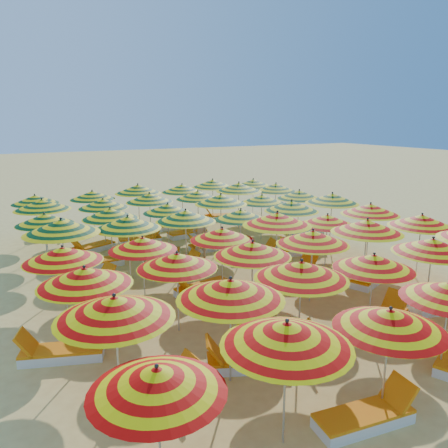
% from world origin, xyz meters
% --- Properties ---
extents(ground, '(120.00, 120.00, 0.00)m').
position_xyz_m(ground, '(0.00, 0.00, 0.00)').
color(ground, '#EBCA68').
rests_on(ground, ground).
extents(umbrella_0, '(2.02, 2.02, 1.95)m').
position_xyz_m(umbrella_0, '(-4.99, -7.15, 1.72)').
color(umbrella_0, silver).
rests_on(umbrella_0, ground).
extents(umbrella_1, '(2.45, 2.45, 2.13)m').
position_xyz_m(umbrella_1, '(-2.97, -7.17, 1.88)').
color(umbrella_1, silver).
rests_on(umbrella_1, ground).
extents(umbrella_2, '(2.19, 2.19, 1.99)m').
position_xyz_m(umbrella_2, '(-0.99, -7.34, 1.75)').
color(umbrella_2, silver).
rests_on(umbrella_2, ground).
extents(umbrella_6, '(2.72, 2.72, 2.17)m').
position_xyz_m(umbrella_6, '(-5.01, -5.09, 1.91)').
color(umbrella_6, silver).
rests_on(umbrella_6, ground).
extents(umbrella_7, '(2.29, 2.29, 2.17)m').
position_xyz_m(umbrella_7, '(-2.90, -5.30, 1.91)').
color(umbrella_7, silver).
rests_on(umbrella_7, ground).
extents(umbrella_8, '(2.53, 2.53, 2.14)m').
position_xyz_m(umbrella_8, '(-1.04, -5.00, 1.89)').
color(umbrella_8, silver).
rests_on(umbrella_8, ground).
extents(umbrella_9, '(2.48, 2.48, 2.00)m').
position_xyz_m(umbrella_9, '(1.03, -5.05, 1.76)').
color(umbrella_9, silver).
rests_on(umbrella_9, ground).
extents(umbrella_10, '(2.37, 2.37, 2.11)m').
position_xyz_m(umbrella_10, '(3.10, -5.02, 1.86)').
color(umbrella_10, silver).
rests_on(umbrella_10, ground).
extents(umbrella_12, '(2.10, 2.10, 2.08)m').
position_xyz_m(umbrella_12, '(-5.14, -3.11, 1.83)').
color(umbrella_12, silver).
rests_on(umbrella_12, ground).
extents(umbrella_13, '(2.36, 2.36, 2.02)m').
position_xyz_m(umbrella_13, '(-3.01, -2.89, 1.78)').
color(umbrella_13, silver).
rests_on(umbrella_13, ground).
extents(umbrella_14, '(2.30, 2.30, 2.08)m').
position_xyz_m(umbrella_14, '(-1.06, -3.06, 1.83)').
color(umbrella_14, silver).
rests_on(umbrella_14, ground).
extents(umbrella_15, '(2.54, 2.54, 2.12)m').
position_xyz_m(umbrella_15, '(0.91, -2.97, 1.86)').
color(umbrella_15, silver).
rests_on(umbrella_15, ground).
extents(umbrella_16, '(2.61, 2.61, 2.21)m').
position_xyz_m(umbrella_16, '(2.92, -2.96, 1.94)').
color(umbrella_16, silver).
rests_on(umbrella_16, ground).
extents(umbrella_17, '(2.51, 2.51, 2.16)m').
position_xyz_m(umbrella_17, '(5.10, -3.09, 1.90)').
color(umbrella_17, silver).
rests_on(umbrella_17, ground).
extents(umbrella_18, '(2.36, 2.36, 2.04)m').
position_xyz_m(umbrella_18, '(-5.31, -1.18, 1.79)').
color(umbrella_18, silver).
rests_on(umbrella_18, ground).
extents(umbrella_19, '(1.95, 1.95, 1.96)m').
position_xyz_m(umbrella_19, '(-3.24, -0.96, 1.73)').
color(umbrella_19, silver).
rests_on(umbrella_19, ground).
extents(umbrella_20, '(2.12, 2.12, 2.00)m').
position_xyz_m(umbrella_20, '(-0.93, -1.17, 1.76)').
color(umbrella_20, silver).
rests_on(umbrella_20, ground).
extents(umbrella_21, '(2.45, 2.45, 2.27)m').
position_xyz_m(umbrella_21, '(0.99, -1.15, 2.00)').
color(umbrella_21, silver).
rests_on(umbrella_21, ground).
extents(umbrella_22, '(2.20, 2.20, 2.00)m').
position_xyz_m(umbrella_22, '(2.97, -1.17, 1.76)').
color(umbrella_22, silver).
rests_on(umbrella_22, ground).
extents(umbrella_23, '(2.65, 2.65, 2.16)m').
position_xyz_m(umbrella_23, '(5.03, -1.03, 1.90)').
color(umbrella_23, silver).
rests_on(umbrella_23, ground).
extents(umbrella_24, '(2.26, 2.26, 2.28)m').
position_xyz_m(umbrella_24, '(-5.05, 0.87, 2.01)').
color(umbrella_24, silver).
rests_on(umbrella_24, ground).
extents(umbrella_25, '(2.57, 2.57, 2.16)m').
position_xyz_m(umbrella_25, '(-3.11, 0.92, 1.90)').
color(umbrella_25, silver).
rests_on(umbrella_25, ground).
extents(umbrella_26, '(2.49, 2.49, 2.13)m').
position_xyz_m(umbrella_26, '(-1.13, 1.08, 1.88)').
color(umbrella_26, silver).
rests_on(umbrella_26, ground).
extents(umbrella_27, '(2.31, 2.31, 1.97)m').
position_xyz_m(umbrella_27, '(0.91, 0.98, 1.74)').
color(umbrella_27, silver).
rests_on(umbrella_27, ground).
extents(umbrella_28, '(2.64, 2.64, 2.13)m').
position_xyz_m(umbrella_28, '(2.99, 0.84, 1.88)').
color(umbrella_28, silver).
rests_on(umbrella_28, ground).
extents(umbrella_29, '(2.23, 2.23, 2.23)m').
position_xyz_m(umbrella_29, '(5.06, 1.00, 1.96)').
color(umbrella_29, silver).
rests_on(umbrella_29, ground).
extents(umbrella_30, '(2.50, 2.50, 2.01)m').
position_xyz_m(umbrella_30, '(-5.27, 3.25, 1.77)').
color(umbrella_30, silver).
rests_on(umbrella_30, ground).
extents(umbrella_31, '(2.01, 2.01, 2.06)m').
position_xyz_m(umbrella_31, '(-3.19, 2.89, 1.81)').
color(umbrella_31, silver).
rests_on(umbrella_31, ground).
extents(umbrella_32, '(2.43, 2.43, 1.97)m').
position_xyz_m(umbrella_32, '(-0.96, 3.21, 1.73)').
color(umbrella_32, silver).
rests_on(umbrella_32, ground).
extents(umbrella_33, '(2.72, 2.72, 2.19)m').
position_xyz_m(umbrella_33, '(1.17, 2.99, 1.93)').
color(umbrella_33, silver).
rests_on(umbrella_33, ground).
extents(umbrella_34, '(2.06, 2.06, 1.98)m').
position_xyz_m(umbrella_34, '(3.19, 3.18, 1.75)').
color(umbrella_34, silver).
rests_on(umbrella_34, ground).
extents(umbrella_35, '(2.51, 2.51, 2.06)m').
position_xyz_m(umbrella_35, '(5.01, 3.05, 1.81)').
color(umbrella_35, silver).
rests_on(umbrella_35, ground).
extents(umbrella_36, '(2.44, 2.44, 2.17)m').
position_xyz_m(umbrella_36, '(-5.15, 5.19, 1.91)').
color(umbrella_36, silver).
rests_on(umbrella_36, ground).
extents(umbrella_37, '(2.49, 2.49, 2.04)m').
position_xyz_m(umbrella_37, '(-2.96, 4.99, 1.79)').
color(umbrella_37, silver).
rests_on(umbrella_37, ground).
extents(umbrella_38, '(1.97, 1.97, 2.07)m').
position_xyz_m(umbrella_38, '(-1.01, 5.21, 1.82)').
color(umbrella_38, silver).
rests_on(umbrella_38, ground).
extents(umbrella_39, '(2.27, 2.27, 2.03)m').
position_xyz_m(umbrella_39, '(1.12, 5.09, 1.79)').
color(umbrella_39, silver).
rests_on(umbrella_39, ground).
extents(umbrella_40, '(2.72, 2.72, 2.23)m').
position_xyz_m(umbrella_40, '(3.25, 5.25, 1.96)').
color(umbrella_40, silver).
rests_on(umbrella_40, ground).
extents(umbrella_41, '(2.02, 2.02, 2.07)m').
position_xyz_m(umbrella_41, '(5.22, 5.13, 1.82)').
color(umbrella_41, silver).
rests_on(umbrella_41, ground).
extents(umbrella_42, '(2.49, 2.49, 2.00)m').
position_xyz_m(umbrella_42, '(-5.22, 7.36, 1.76)').
color(umbrella_42, silver).
rests_on(umbrella_42, ground).
extents(umbrella_43, '(2.30, 2.30, 2.03)m').
position_xyz_m(umbrella_43, '(-2.94, 7.18, 1.79)').
color(umbrella_43, silver).
rests_on(umbrella_43, ground).
extents(umbrella_44, '(2.62, 2.62, 2.19)m').
position_xyz_m(umbrella_44, '(-0.95, 7.04, 1.93)').
color(umbrella_44, silver).
rests_on(umbrella_44, ground).
extents(umbrella_45, '(2.29, 2.29, 2.06)m').
position_xyz_m(umbrella_45, '(1.16, 6.98, 1.82)').
color(umbrella_45, silver).
rests_on(umbrella_45, ground).
extents(umbrella_46, '(2.41, 2.41, 2.15)m').
position_xyz_m(umbrella_46, '(2.91, 7.26, 1.89)').
color(umbrella_46, silver).
rests_on(umbrella_46, ground).
extents(umbrella_47, '(2.08, 2.08, 2.04)m').
position_xyz_m(umbrella_47, '(5.14, 7.06, 1.80)').
color(umbrella_47, silver).
rests_on(umbrella_47, ground).
extents(lounger_0, '(1.79, 0.77, 0.69)m').
position_xyz_m(lounger_0, '(-1.50, -7.47, 0.15)').
color(lounger_0, white).
rests_on(lounger_0, ground).
extents(lounger_3, '(1.79, 0.77, 0.69)m').
position_xyz_m(lounger_3, '(-4.41, -5.24, 0.15)').
color(lounger_3, white).
rests_on(lounger_3, ground).
extents(lounger_4, '(1.82, 1.20, 0.69)m').
position_xyz_m(lounger_4, '(-2.40, -5.07, 0.15)').
color(lounger_4, white).
rests_on(lounger_4, ground).
extents(lounger_5, '(1.82, 1.17, 0.69)m').
position_xyz_m(lounger_5, '(-1.54, -4.88, 0.15)').
color(lounger_5, white).
rests_on(lounger_5, ground).
extents(lounger_6, '(1.82, 0.99, 0.69)m').
position_xyz_m(lounger_6, '(1.62, -4.91, 0.15)').
color(lounger_6, white).
rests_on(lounger_6, ground).
extents(lounger_7, '(1.82, 0.98, 0.69)m').
position_xyz_m(lounger_7, '(3.60, -5.10, 0.15)').
color(lounger_7, white).
rests_on(lounger_7, ground).
extents(lounger_8, '(1.83, 1.10, 0.69)m').
position_xyz_m(lounger_8, '(-5.74, -2.92, 0.15)').
color(lounger_8, white).
rests_on(lounger_8, ground).
extents(lounger_9, '(1.82, 1.20, 0.69)m').
position_xyz_m(lounger_9, '(3.42, -2.74, 0.15)').
color(lounger_9, white).
rests_on(lounger_9, ground).
extents(lounger_10, '(1.81, 0.88, 0.69)m').
position_xyz_m(lounger_10, '(-1.53, -1.02, 0.15)').
color(lounger_10, white).
rests_on(lounger_10, ground).
extents(lounger_11, '(1.82, 0.94, 0.69)m').
position_xyz_m(lounger_11, '(1.58, -1.34, 0.15)').
color(lounger_11, white).
rests_on(lounger_11, ground).
extents(lounger_12, '(1.83, 1.11, 0.69)m').
position_xyz_m(lounger_12, '(-4.46, 0.70, 0.15)').
color(lounger_12, white).
rests_on(lounger_12, ground).
extents(lounger_13, '(1.77, 0.72, 0.69)m').
position_xyz_m(lounger_13, '(-1.63, 0.87, 0.15)').
color(lounger_13, white).
rests_on(lounger_13, ground).
extents(lounger_14, '(1.80, 0.81, 0.69)m').
position_xyz_m(lounger_14, '(1.51, 1.01, 0.15)').
color(lounger_14, white).
rests_on(lounger_14, ground).
extents(lounger_15, '(1.82, 0.94, 0.69)m').
position_xyz_m(lounger_15, '(3.49, 0.73, 0.15)').
color(lounger_15, white).
rests_on(lounger_15, ground).
extents(lounger_16, '(1.76, 0.67, 0.69)m').
position_xyz_m(lounger_16, '(-3.79, 2.76, 0.15)').
color(lounger_16, white).
rests_on(lounger_16, ground).
extents(lounger_17, '(1.82, 1.21, 0.69)m').
position_xyz_m(lounger_17, '(-1.56, 3.04, 0.15)').
color(lounger_17, white).
rests_on(lounger_17, ground).
extents(lounger_18, '(1.77, 0.69, 0.69)m').
position_xyz_m(lounger_18, '(0.57, 2.77, 0.15)').
color(lounger_18, white).
rests_on(lounger_18, ground).
extents(lounger_19, '(1.81, 0.87, 0.69)m').
position_xyz_m(lounger_19, '(5.52, 3.28, 0.15)').
color(lounger_19, white).
rests_on(lounger_19, ground).
extents(lounger_20, '(1.82, 1.19, 0.69)m').
position_xyz_m(lounger_20, '(-3.56, 4.74, 0.15)').
color(lounger_20, white).
rests_on(lounger_20, ground).
extents(lounger_21, '(1.78, 0.76, 0.69)m').
position_xyz_m(lounger_21, '(-1.52, 5.00, 0.15)').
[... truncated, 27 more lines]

